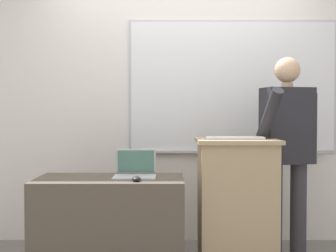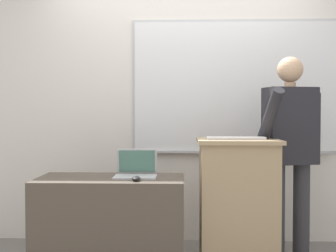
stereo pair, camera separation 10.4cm
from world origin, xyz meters
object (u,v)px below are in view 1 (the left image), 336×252
Objects in this scene: side_desk at (110,227)px; wireless_keyboard at (235,138)px; person_presenter at (288,146)px; laptop at (136,168)px; lectern_podium at (237,205)px; computer_mouse_by_laptop at (137,179)px.

wireless_keyboard reaches higher than side_desk.
person_presenter reaches higher than laptop.
side_desk is 1.52m from person_presenter.
person_presenter is 1.22m from laptop.
person_presenter is (0.43, 0.17, 0.44)m from lectern_podium.
laptop reaches higher than side_desk.
computer_mouse_by_laptop is (-0.74, -0.25, 0.24)m from lectern_podium.
laptop is at bearing 177.14° from wireless_keyboard.
side_desk is at bearing -173.93° from lectern_podium.
lectern_podium is 0.82m from laptop.
wireless_keyboard is at bearing 2.44° from side_desk.
person_presenter is at bearing 19.45° from computer_mouse_by_laptop.
side_desk is 0.47m from laptop.
wireless_keyboard is 0.79m from computer_mouse_by_laptop.
lectern_podium is 2.37× the size of wireless_keyboard.
lectern_podium is at bearing 68.61° from wireless_keyboard.
person_presenter reaches higher than computer_mouse_by_laptop.
lectern_podium is 3.22× the size of laptop.
lectern_podium is at bearing -171.69° from person_presenter.
lectern_podium is 10.09× the size of computer_mouse_by_laptop.
side_desk is 3.46× the size of laptop.
person_presenter is at bearing 10.92° from side_desk.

